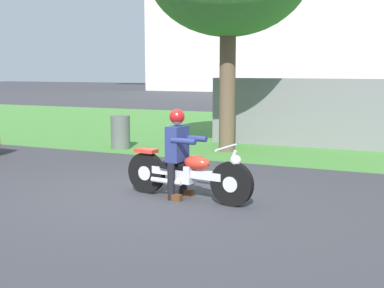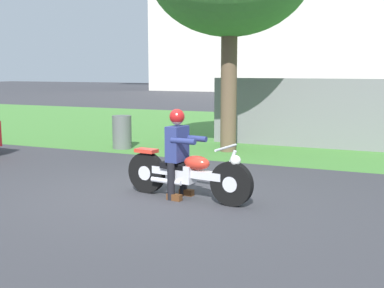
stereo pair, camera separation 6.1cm
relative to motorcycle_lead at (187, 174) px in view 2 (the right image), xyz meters
The scene contains 6 objects.
ground 0.81m from the motorcycle_lead, behind, with size 120.00×120.00×0.00m, color #38383D.
grass_verge 9.26m from the motorcycle_lead, 94.31° to the left, with size 60.00×12.00×0.01m, color #478438.
motorcycle_lead is the anchor object (origin of this frame).
rider_lead 0.46m from the motorcycle_lead, behind, with size 0.59×0.51×1.42m.
trash_can 5.33m from the motorcycle_lead, 132.68° to the left, with size 0.49×0.49×0.85m, color #595E5B.
fence_segment 6.24m from the motorcycle_lead, 74.65° to the left, with size 7.00×0.06×1.80m, color slate.
Camera 2 is at (3.81, -6.86, 2.03)m, focal length 46.10 mm.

